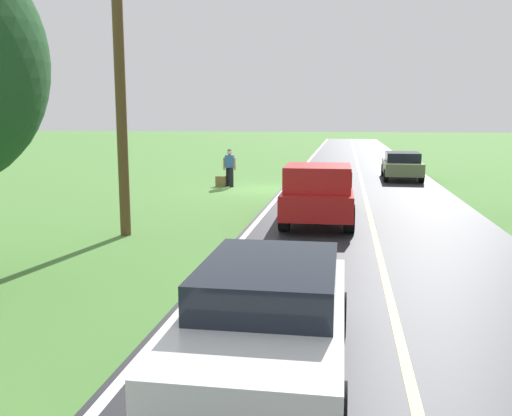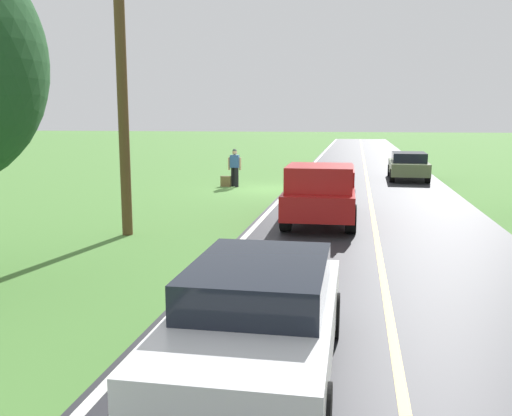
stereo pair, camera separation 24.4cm
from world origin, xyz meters
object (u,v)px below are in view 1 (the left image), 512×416
object	(u,v)px
utility_pole_roadside	(121,95)
sedan_ahead_same_lane	(268,316)
sedan_near_oncoming	(402,165)
pickup_truck_passing	(319,191)
hitchhiker_walking	(230,165)
suitcase_carried	(221,181)

from	to	relation	value
utility_pole_roadside	sedan_ahead_same_lane	bearing A→B (deg)	123.17
sedan_ahead_same_lane	sedan_near_oncoming	bearing A→B (deg)	-99.41
pickup_truck_passing	utility_pole_roadside	size ratio (longest dim) A/B	0.72
hitchhiker_walking	utility_pole_roadside	size ratio (longest dim) A/B	0.23
hitchhiker_walking	sedan_near_oncoming	bearing A→B (deg)	-151.98
hitchhiker_walking	utility_pole_roadside	world-z (taller)	utility_pole_roadside
hitchhiker_walking	pickup_truck_passing	xyz separation A→B (m)	(-4.48, 8.28, -0.01)
sedan_ahead_same_lane	sedan_near_oncoming	world-z (taller)	same
utility_pole_roadside	sedan_near_oncoming	bearing A→B (deg)	-119.75
suitcase_carried	sedan_near_oncoming	world-z (taller)	sedan_near_oncoming
sedan_near_oncoming	utility_pole_roadside	size ratio (longest dim) A/B	0.59
suitcase_carried	pickup_truck_passing	world-z (taller)	pickup_truck_passing
suitcase_carried	pickup_truck_passing	distance (m)	9.58
sedan_ahead_same_lane	sedan_near_oncoming	distance (m)	23.21
pickup_truck_passing	sedan_ahead_same_lane	size ratio (longest dim) A/B	1.23
hitchhiker_walking	sedan_near_oncoming	world-z (taller)	hitchhiker_walking
suitcase_carried	sedan_ahead_same_lane	distance (m)	19.09
hitchhiker_walking	sedan_near_oncoming	size ratio (longest dim) A/B	0.39
pickup_truck_passing	sedan_near_oncoming	distance (m)	13.15
pickup_truck_passing	utility_pole_roadside	world-z (taller)	utility_pole_roadside
hitchhiker_walking	sedan_ahead_same_lane	distance (m)	19.07
pickup_truck_passing	sedan_near_oncoming	bearing A→B (deg)	-106.22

